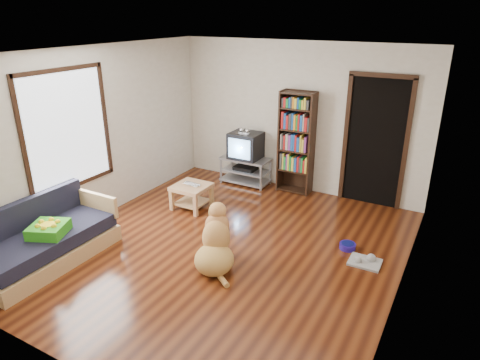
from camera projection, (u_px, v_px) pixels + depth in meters
The scene contains 18 objects.
ground at pixel (225, 248), 5.89m from camera, with size 5.00×5.00×0.00m, color #5F2910.
ceiling at pixel (223, 52), 4.93m from camera, with size 5.00×5.00×0.00m, color white.
wall_back at pixel (298, 118), 7.44m from camera, with size 4.50×4.50×0.00m, color beige.
wall_front at pixel (61, 248), 3.38m from camera, with size 4.50×4.50×0.00m, color beige.
wall_left at pixel (96, 135), 6.42m from camera, with size 5.00×5.00×0.00m, color beige.
wall_right at pixel (411, 193), 4.39m from camera, with size 5.00×5.00×0.00m, color beige.
green_cushion at pixel (49, 229), 5.37m from camera, with size 0.42×0.42×0.14m, color #359A1C.
laptop at pixel (190, 185), 6.93m from camera, with size 0.29×0.19×0.02m, color silver.
dog_bowl at pixel (348, 246), 5.86m from camera, with size 0.22×0.22×0.08m, color navy.
grey_rag at pixel (365, 262), 5.53m from camera, with size 0.40×0.32×0.03m, color #999999.
window at pixel (68, 130), 5.93m from camera, with size 0.03×1.46×1.70m.
doorway at pixel (375, 139), 6.88m from camera, with size 1.03×0.05×2.19m.
tv_stand at pixel (246, 169), 8.02m from camera, with size 0.90×0.45×0.50m.
crt_tv at pixel (246, 145), 7.86m from camera, with size 0.55×0.52×0.58m.
bookshelf at pixel (297, 137), 7.40m from camera, with size 0.60×0.30×1.80m.
sofa at pixel (46, 242), 5.51m from camera, with size 0.80×1.80×0.80m.
coffee_table at pixel (192, 192), 7.00m from camera, with size 0.55×0.55×0.40m.
dog at pixel (216, 244), 5.41m from camera, with size 0.69×0.89×0.80m.
Camera 1 is at (2.66, -4.38, 3.05)m, focal length 32.00 mm.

